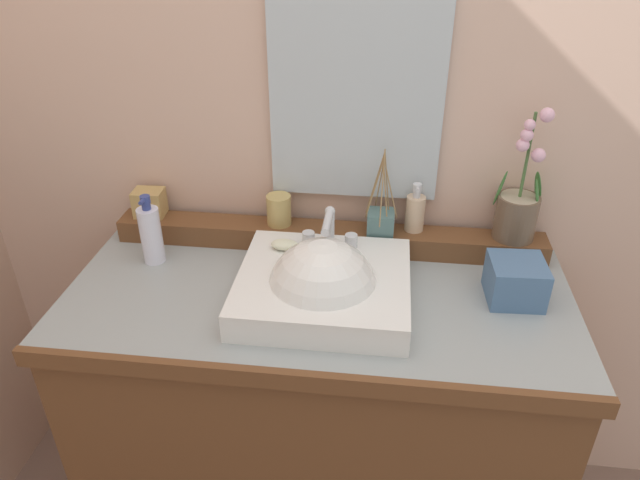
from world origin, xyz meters
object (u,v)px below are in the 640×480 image
(soap_dispenser, at_px, (415,212))
(tumbler_cup, at_px, (279,210))
(soap_bar, at_px, (285,245))
(sink_basin, at_px, (323,290))
(lotion_bottle, at_px, (151,234))
(trinket_box, at_px, (149,203))
(tissue_box, at_px, (516,281))
(potted_plant, at_px, (518,207))
(reed_diffuser, at_px, (381,221))

(soap_dispenser, xyz_separation_m, tumbler_cup, (-0.37, -0.01, -0.01))
(soap_bar, relative_size, tumbler_cup, 0.82)
(sink_basin, bearing_deg, lotion_bottle, 164.63)
(trinket_box, xyz_separation_m, tissue_box, (0.99, -0.20, -0.05))
(soap_bar, bearing_deg, tissue_box, -4.41)
(soap_bar, bearing_deg, lotion_bottle, 177.80)
(potted_plant, xyz_separation_m, soap_dispenser, (-0.26, 0.01, -0.04))
(potted_plant, relative_size, soap_dispenser, 2.64)
(soap_bar, distance_m, lotion_bottle, 0.36)
(sink_basin, bearing_deg, tissue_box, 8.90)
(tumbler_cup, relative_size, tissue_box, 0.66)
(reed_diffuser, xyz_separation_m, trinket_box, (-0.66, 0.03, 0.00))
(soap_dispenser, xyz_separation_m, lotion_bottle, (-0.69, -0.15, -0.03))
(reed_diffuser, relative_size, tissue_box, 1.87)
(soap_dispenser, distance_m, reed_diffuser, 0.10)
(tissue_box, bearing_deg, potted_plant, 83.89)
(lotion_bottle, bearing_deg, tissue_box, -3.56)
(trinket_box, bearing_deg, sink_basin, -29.78)
(sink_basin, distance_m, lotion_bottle, 0.49)
(potted_plant, xyz_separation_m, tumbler_cup, (-0.63, -0.00, -0.05))
(potted_plant, height_order, tumbler_cup, potted_plant)
(sink_basin, relative_size, tissue_box, 3.15)
(soap_dispenser, xyz_separation_m, tissue_box, (0.24, -0.20, -0.07))
(soap_bar, relative_size, soap_dispenser, 0.51)
(soap_dispenser, bearing_deg, sink_basin, -128.32)
(sink_basin, distance_m, soap_bar, 0.17)
(soap_bar, distance_m, tissue_box, 0.57)
(potted_plant, height_order, lotion_bottle, potted_plant)
(soap_bar, relative_size, potted_plant, 0.19)
(reed_diffuser, bearing_deg, tumbler_cup, 176.10)
(sink_basin, relative_size, lotion_bottle, 2.11)
(soap_dispenser, bearing_deg, soap_bar, -154.27)
(trinket_box, bearing_deg, lotion_bottle, -71.01)
(soap_bar, bearing_deg, tumbler_cup, 105.46)
(sink_basin, height_order, trinket_box, sink_basin)
(reed_diffuser, bearing_deg, trinket_box, 177.70)
(potted_plant, distance_m, tumbler_cup, 0.64)
(sink_basin, xyz_separation_m, potted_plant, (0.48, 0.27, 0.12))
(potted_plant, height_order, soap_dispenser, potted_plant)
(soap_dispenser, xyz_separation_m, trinket_box, (-0.75, -0.00, -0.02))
(tumbler_cup, bearing_deg, tissue_box, -17.41)
(reed_diffuser, height_order, lotion_bottle, reed_diffuser)
(potted_plant, bearing_deg, soap_bar, -165.85)
(tumbler_cup, height_order, tissue_box, tumbler_cup)
(potted_plant, distance_m, reed_diffuser, 0.36)
(soap_bar, xyz_separation_m, tumbler_cup, (-0.04, 0.15, 0.02))
(tissue_box, bearing_deg, soap_dispenser, 139.96)
(tissue_box, bearing_deg, sink_basin, -171.10)
(lotion_bottle, distance_m, tissue_box, 0.93)
(trinket_box, bearing_deg, tumbler_cup, -3.70)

